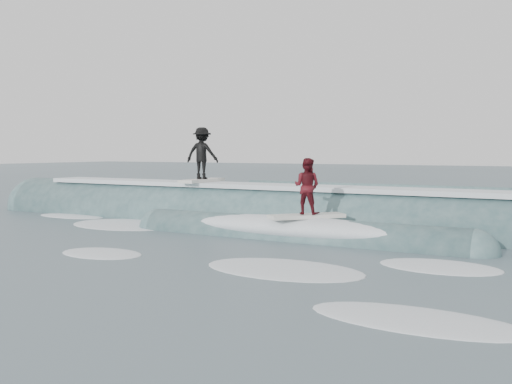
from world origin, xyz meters
The scene contains 6 objects.
ground centered at (0.00, 0.00, 0.00)m, with size 160.00×160.00×0.00m, color #394C54.
breaking_wave centered at (0.24, 3.29, 0.04)m, with size 23.66×3.99×2.42m.
surfer_black centered at (-2.62, 3.58, 2.16)m, with size 1.21×2.01×1.81m.
surfer_red centered at (2.18, 1.38, 1.28)m, with size 1.74×1.86×1.55m.
whitewater centered at (-0.02, -0.75, 0.00)m, with size 16.12×8.16×0.10m.
far_swells centered at (1.13, 17.65, 0.00)m, with size 38.67×8.65×0.80m.
Camera 1 is at (8.23, -12.05, 2.32)m, focal length 40.00 mm.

